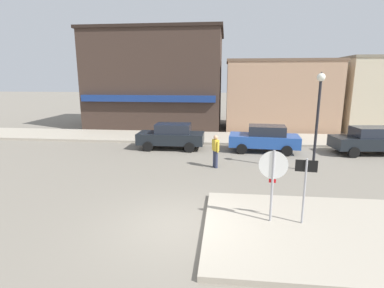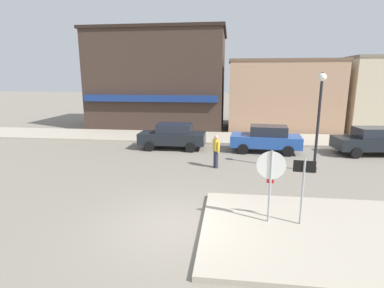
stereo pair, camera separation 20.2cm
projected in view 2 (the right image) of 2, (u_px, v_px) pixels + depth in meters
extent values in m
plane|color=gray|center=(174.00, 226.00, 8.83)|extent=(160.00, 160.00, 0.00)
cube|color=#A89E8C|center=(317.00, 233.00, 8.32)|extent=(6.40, 4.80, 0.15)
cube|color=#A89E8C|center=(208.00, 138.00, 21.48)|extent=(80.00, 4.00, 0.15)
cylinder|color=#9E9EA3|center=(270.00, 189.00, 8.61)|extent=(0.07, 0.07, 2.30)
cylinder|color=red|center=(271.00, 165.00, 8.47)|extent=(0.76, 0.10, 0.76)
cylinder|color=white|center=(271.00, 165.00, 8.45)|extent=(0.82, 0.10, 0.82)
cube|color=red|center=(270.00, 181.00, 8.57)|extent=(0.20, 0.03, 0.11)
cylinder|color=#9E9EA3|center=(302.00, 195.00, 8.48)|extent=(0.06, 0.06, 2.10)
cube|color=black|center=(304.00, 166.00, 8.31)|extent=(0.60, 0.08, 0.34)
cube|color=white|center=(304.00, 166.00, 8.31)|extent=(0.54, 0.07, 0.29)
cube|color=black|center=(304.00, 166.00, 8.32)|extent=(0.34, 0.04, 0.08)
cylinder|color=black|center=(318.00, 127.00, 13.48)|extent=(0.12, 0.12, 4.20)
cylinder|color=black|center=(314.00, 169.00, 13.91)|extent=(0.24, 0.24, 0.24)
sphere|color=white|center=(322.00, 77.00, 13.00)|extent=(0.36, 0.36, 0.36)
cone|color=black|center=(323.00, 74.00, 12.97)|extent=(0.32, 0.32, 0.18)
cube|color=black|center=(172.00, 138.00, 18.37)|extent=(4.01, 1.72, 0.66)
cube|color=#1E232D|center=(175.00, 128.00, 18.22)|extent=(2.09, 1.41, 0.56)
cylinder|color=black|center=(149.00, 146.00, 17.77)|extent=(0.60, 0.18, 0.60)
cylinder|color=black|center=(156.00, 140.00, 19.42)|extent=(0.60, 0.18, 0.60)
cylinder|color=black|center=(191.00, 147.00, 17.48)|extent=(0.60, 0.18, 0.60)
cylinder|color=black|center=(194.00, 141.00, 19.13)|extent=(0.60, 0.18, 0.60)
cube|color=#234C9E|center=(265.00, 141.00, 17.56)|extent=(4.12, 2.01, 0.66)
cube|color=#1E232D|center=(269.00, 131.00, 17.39)|extent=(2.18, 1.55, 0.56)
cylinder|color=black|center=(243.00, 149.00, 17.07)|extent=(0.61, 0.23, 0.60)
cylinder|color=black|center=(244.00, 143.00, 18.70)|extent=(0.61, 0.23, 0.60)
cylinder|color=black|center=(288.00, 151.00, 16.58)|extent=(0.61, 0.23, 0.60)
cylinder|color=black|center=(285.00, 145.00, 18.20)|extent=(0.61, 0.23, 0.60)
cube|color=black|center=(371.00, 143.00, 16.91)|extent=(4.17, 2.14, 0.66)
cube|color=#1E232D|center=(375.00, 133.00, 16.78)|extent=(2.22, 1.62, 0.56)
cylinder|color=black|center=(356.00, 153.00, 16.18)|extent=(0.62, 0.25, 0.60)
cylinder|color=black|center=(341.00, 146.00, 17.84)|extent=(0.62, 0.25, 0.60)
cylinder|color=black|center=(383.00, 146.00, 17.81)|extent=(0.62, 0.25, 0.60)
cylinder|color=#2D334C|center=(217.00, 160.00, 14.43)|extent=(0.16, 0.16, 0.85)
cylinder|color=#2D334C|center=(215.00, 159.00, 14.60)|extent=(0.16, 0.16, 0.85)
cube|color=gold|center=(216.00, 145.00, 14.37)|extent=(0.36, 0.42, 0.54)
sphere|color=tan|center=(216.00, 137.00, 14.28)|extent=(0.22, 0.22, 0.22)
cylinder|color=gold|center=(218.00, 147.00, 14.17)|extent=(0.12, 0.12, 0.52)
cylinder|color=gold|center=(214.00, 145.00, 14.59)|extent=(0.12, 0.12, 0.52)
cube|color=#3D2D26|center=(161.00, 81.00, 26.91)|extent=(11.18, 7.77, 7.98)
cube|color=navy|center=(150.00, 99.00, 23.28)|extent=(10.62, 0.40, 0.50)
cube|color=black|center=(160.00, 33.00, 26.01)|extent=(11.51, 8.01, 0.24)
cube|color=tan|center=(282.00, 97.00, 24.96)|extent=(8.64, 5.09, 5.49)
cube|color=brown|center=(284.00, 61.00, 24.35)|extent=(8.81, 5.19, 0.20)
cube|color=beige|center=(382.00, 95.00, 24.36)|extent=(6.09, 5.21, 5.73)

